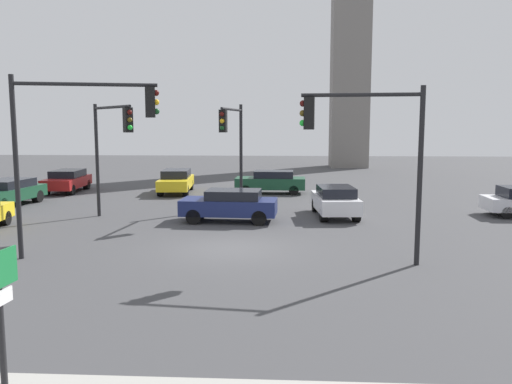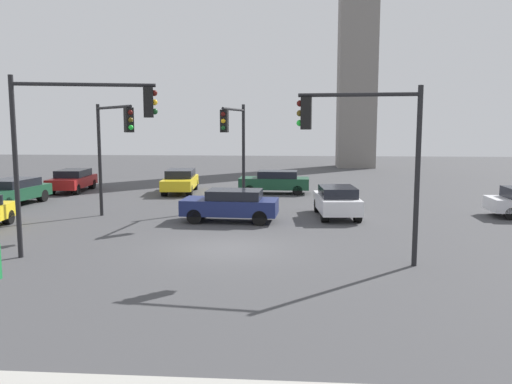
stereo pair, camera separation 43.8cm
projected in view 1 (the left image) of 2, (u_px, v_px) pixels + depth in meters
The scene contains 12 objects.
ground_plane at pixel (230, 248), 18.63m from camera, with size 106.09×106.09×0.00m, color #424244.
direction_sign at pixel (1, 307), 7.78m from camera, with size 0.16×0.75×2.49m.
traffic_light_0 at pixel (80, 128), 17.09m from camera, with size 4.46×1.35×5.87m.
traffic_light_1 at pixel (365, 138), 16.24m from camera, with size 3.74×0.63×5.48m.
traffic_light_2 at pixel (111, 136), 23.05m from camera, with size 2.73×3.38×5.24m.
traffic_light_3 at pixel (233, 135), 25.40m from camera, with size 0.74×4.09×5.31m.
car_0 at pixel (335, 201), 24.83m from camera, with size 2.07×4.15×1.44m.
car_2 at pixel (230, 205), 23.59m from camera, with size 4.30×2.03×1.43m.
car_3 at pixel (271, 181), 33.07m from camera, with size 4.34×1.83×1.42m.
car_5 at pixel (67, 180), 33.79m from camera, with size 2.11×4.49×1.40m.
car_6 at pixel (176, 181), 33.34m from camera, with size 2.20×4.68×1.46m.
car_8 at pixel (6, 192), 28.04m from camera, with size 2.52×4.82×1.40m.
Camera 1 is at (1.90, -18.14, 4.37)m, focal length 37.26 mm.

